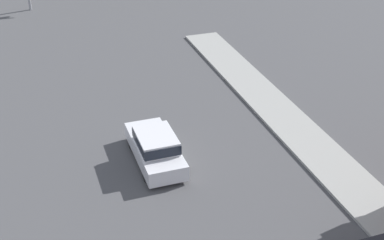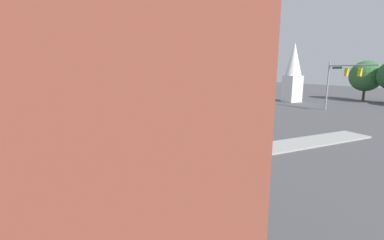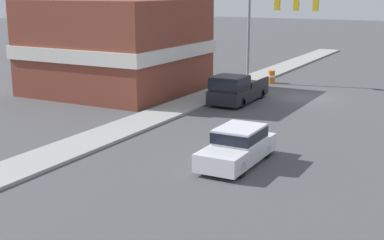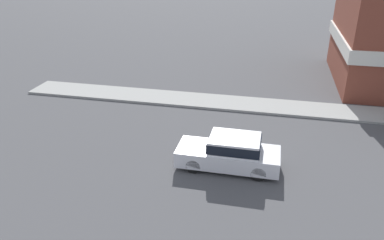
# 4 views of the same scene
# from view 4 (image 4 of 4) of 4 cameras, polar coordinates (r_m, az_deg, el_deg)

# --- Properties ---
(car_lead) EXTENTS (1.82, 4.62, 1.56)m
(car_lead) POSITION_cam_4_polar(r_m,az_deg,el_deg) (17.02, 5.89, -4.83)
(car_lead) COLOR black
(car_lead) RESTS_ON ground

